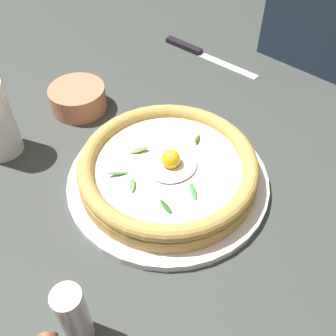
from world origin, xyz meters
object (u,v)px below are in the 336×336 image
at_px(side_bowl, 78,98).
at_px(pepper_shaker, 74,316).
at_px(pizza, 168,168).
at_px(table_knife, 197,51).

xyz_separation_m(side_bowl, pepper_shaker, (0.23, 0.33, 0.03)).
xyz_separation_m(pizza, table_knife, (-0.30, -0.22, -0.03)).
height_order(pizza, pepper_shaker, pepper_shaker).
height_order(pizza, table_knife, pizza).
bearing_deg(pepper_shaker, side_bowl, -125.08).
xyz_separation_m(table_knife, pepper_shaker, (0.52, 0.31, 0.04)).
relative_size(side_bowl, table_knife, 0.43).
height_order(side_bowl, table_knife, side_bowl).
distance_m(pizza, pepper_shaker, 0.24).
relative_size(table_knife, pepper_shaker, 2.45).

